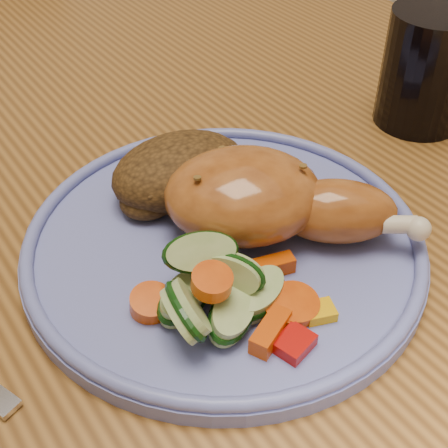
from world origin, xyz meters
name	(u,v)px	position (x,y,z in m)	size (l,w,h in m)	color
dining_table	(171,242)	(0.00, 0.00, 0.67)	(0.90, 1.40, 0.75)	brown
plate	(224,246)	(-0.02, -0.11, 0.76)	(0.29, 0.29, 0.01)	#6068B0
plate_rim	(224,234)	(-0.02, -0.11, 0.77)	(0.29, 0.29, 0.01)	#6068B0
chicken_leg	(266,199)	(0.01, -0.12, 0.79)	(0.17, 0.17, 0.06)	#A75B23
rice_pilaf	(180,170)	(-0.01, -0.04, 0.78)	(0.12, 0.08, 0.05)	#492E12
vegetable_pile	(225,293)	(-0.06, -0.17, 0.78)	(0.12, 0.12, 0.06)	#A50A05
drinking_glass	(427,69)	(0.24, -0.06, 0.80)	(0.08, 0.08, 0.11)	black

